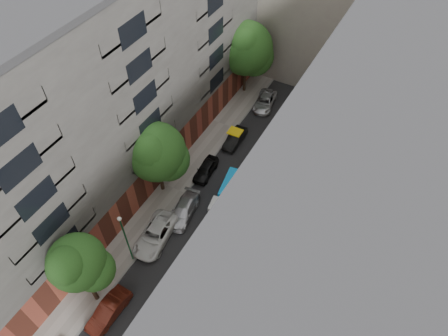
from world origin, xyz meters
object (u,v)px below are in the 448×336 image
Objects in this scene: car_left_4 at (206,169)px; car_left_5 at (235,138)px; car_left_1 at (109,311)px; car_right_1 at (187,317)px; car_left_3 at (184,210)px; car_left_6 at (265,101)px; tree_mid at (156,154)px; tarp_truck at (231,196)px; car_right_2 at (233,237)px; lamp_post at (125,235)px; car_left_2 at (155,235)px; pedestrian at (297,169)px; tree_near at (78,265)px; tree_far at (246,50)px; car_right_3 at (257,198)px.

car_left_4 is 5.63m from car_left_5.
car_right_1 is (5.79, 2.60, -0.03)m from car_left_1.
car_left_6 is (0.00, 18.80, -0.02)m from car_left_3.
tarp_truck is at bearing 14.36° from tree_mid.
lamp_post is at bearing -143.90° from car_right_2.
lamp_post is (-0.60, -2.70, 3.36)m from car_left_2.
car_left_1 is 22.58m from pedestrian.
lamp_post is at bearing -125.53° from tarp_truck.
car_left_3 is (0.00, 11.20, -0.02)m from car_left_1.
tree_near is at bearing -95.19° from car_left_5.
car_left_1 is at bearing -90.63° from car_left_2.
tarp_truck is 18.81m from tree_far.
car_right_1 is at bearing 73.50° from pedestrian.
tree_mid is (-3.50, 12.71, 4.71)m from car_left_1.
car_left_4 is at bearing 83.39° from car_left_2.
lamp_post is (-0.60, -11.90, 3.44)m from car_left_4.
car_left_2 is 1.34× the size of car_left_5.
tree_near is (-1.70, -29.58, 5.43)m from car_left_6.
car_left_6 is 1.03× the size of car_right_1.
tree_mid reaches higher than tarp_truck.
tarp_truck is 2.75m from car_right_3.
car_right_2 is 10.63m from pedestrian.
tree_far reaches higher than car_right_3.
lamp_post reaches higher than car_left_6.
car_left_5 is at bearing -19.05° from pedestrian.
tree_mid reaches higher than car_right_2.
tarp_truck is at bearing -145.45° from car_right_3.
tree_mid is 8.20m from lamp_post.
car_left_5 is 0.48× the size of tree_mid.
car_right_2 is at bearing -82.85° from car_left_6.
tree_mid is at bearing 111.28° from car_left_2.
car_left_6 is at bearing 86.70° from tree_near.
car_right_3 is (5.60, 15.96, -0.03)m from car_left_1.
car_right_1 is (5.79, -8.60, -0.01)m from car_left_3.
tree_mid is (-9.10, 1.91, 4.69)m from car_right_2.
tree_far is at bearing 90.00° from tree_mid.
car_right_1 reaches higher than car_left_5.
tree_far reaches higher than tree_mid.
car_right_3 is (6.40, -0.84, 0.01)m from car_left_4.
car_left_1 is at bearing -152.49° from car_right_1.
car_right_3 is (5.60, 4.76, -0.01)m from car_left_3.
tree_mid is at bearing -159.77° from car_right_3.
car_right_3 is at bearing 85.96° from car_right_2.
car_left_3 is 1.01× the size of car_right_1.
tree_far is (-3.50, 1.33, 5.42)m from car_left_6.
car_left_4 is at bearing 142.15° from tarp_truck.
tree_near reaches higher than car_left_6.
car_left_3 is 11.20m from car_left_5.
tree_far reaches higher than lamp_post.
pedestrian reaches higher than car_right_2.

